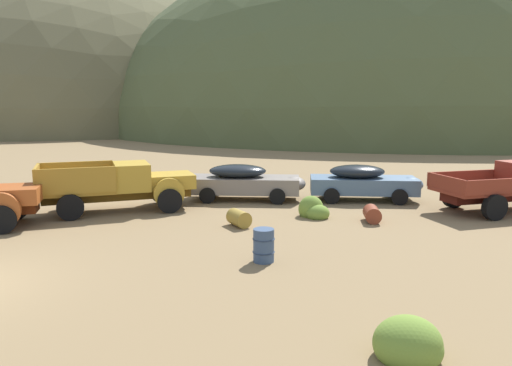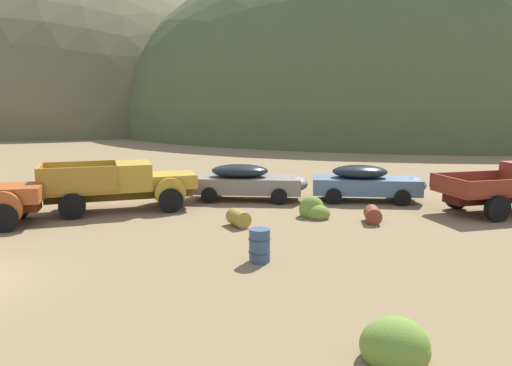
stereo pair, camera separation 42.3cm
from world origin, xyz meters
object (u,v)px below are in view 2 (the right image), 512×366
car_chalk_blue (369,182)px  oil_drum_foreground (260,245)px  car_primer_gray (250,181)px  oil_drum_tipped (238,218)px  truck_mustard (130,185)px  oil_drum_by_truck (373,215)px

car_chalk_blue → oil_drum_foreground: car_chalk_blue is taller
oil_drum_foreground → car_primer_gray: bearing=84.2°
car_chalk_blue → oil_drum_tipped: car_chalk_blue is taller
car_chalk_blue → oil_drum_tipped: (-6.09, -3.54, -0.53)m
truck_mustard → oil_drum_by_truck: 9.47m
car_chalk_blue → truck_mustard: bearing=-163.9°
car_primer_gray → oil_drum_foreground: 8.50m
truck_mustard → car_chalk_blue: 10.07m
truck_mustard → oil_drum_by_truck: truck_mustard is taller
car_primer_gray → oil_drum_tipped: car_primer_gray is taller
oil_drum_by_truck → car_primer_gray: bearing=128.9°
truck_mustard → oil_drum_foreground: 8.30m
oil_drum_foreground → oil_drum_tipped: (-0.14, 3.90, -0.17)m
car_chalk_blue → oil_drum_foreground: bearing=-113.9°
oil_drum_foreground → oil_drum_tipped: 3.90m
car_chalk_blue → oil_drum_tipped: bearing=-135.1°
car_chalk_blue → oil_drum_by_truck: bearing=-94.3°
oil_drum_by_truck → oil_drum_tipped: bearing=178.0°
truck_mustard → car_primer_gray: 5.14m
truck_mustard → oil_drum_tipped: size_ratio=6.01×
car_chalk_blue → car_primer_gray: bearing=-176.6°
oil_drum_by_truck → oil_drum_foreground: 5.98m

